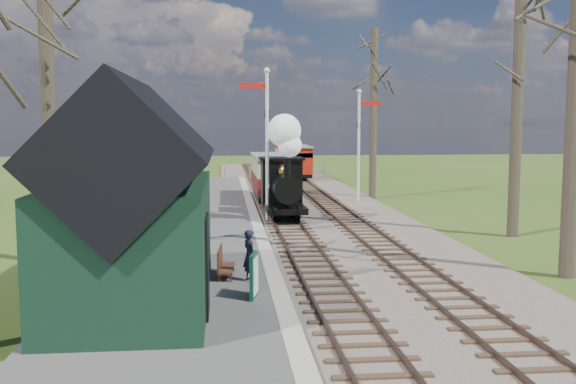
# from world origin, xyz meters

# --- Properties ---
(ground) EXTENTS (140.00, 140.00, 0.00)m
(ground) POSITION_xyz_m (0.00, 0.00, 0.00)
(ground) COLOR #354D18
(ground) RESTS_ON ground
(distant_hills) EXTENTS (114.40, 48.00, 22.02)m
(distant_hills) POSITION_xyz_m (1.40, 64.38, -16.21)
(distant_hills) COLOR #385B23
(distant_hills) RESTS_ON ground
(ballast_bed) EXTENTS (8.00, 60.00, 0.10)m
(ballast_bed) POSITION_xyz_m (1.30, 22.00, 0.05)
(ballast_bed) COLOR brown
(ballast_bed) RESTS_ON ground
(track_near) EXTENTS (1.60, 60.00, 0.15)m
(track_near) POSITION_xyz_m (0.00, 22.00, 0.10)
(track_near) COLOR brown
(track_near) RESTS_ON ground
(track_far) EXTENTS (1.60, 60.00, 0.15)m
(track_far) POSITION_xyz_m (2.60, 22.00, 0.10)
(track_far) COLOR brown
(track_far) RESTS_ON ground
(platform) EXTENTS (5.00, 44.00, 0.20)m
(platform) POSITION_xyz_m (-3.50, 14.00, 0.10)
(platform) COLOR #474442
(platform) RESTS_ON ground
(coping_strip) EXTENTS (0.40, 44.00, 0.21)m
(coping_strip) POSITION_xyz_m (-1.20, 14.00, 0.10)
(coping_strip) COLOR #B2AD9E
(coping_strip) RESTS_ON ground
(station_shed) EXTENTS (3.25, 6.30, 4.78)m
(station_shed) POSITION_xyz_m (-4.30, 4.00, 2.27)
(station_shed) COLOR black
(station_shed) RESTS_ON platform
(semaphore_near) EXTENTS (1.22, 0.24, 6.22)m
(semaphore_near) POSITION_xyz_m (-0.77, 16.00, 3.62)
(semaphore_near) COLOR silver
(semaphore_near) RESTS_ON ground
(semaphore_far) EXTENTS (1.22, 0.24, 5.72)m
(semaphore_far) POSITION_xyz_m (4.37, 22.00, 3.35)
(semaphore_far) COLOR silver
(semaphore_far) RESTS_ON ground
(bare_trees) EXTENTS (15.51, 22.39, 12.00)m
(bare_trees) POSITION_xyz_m (1.33, 10.10, 5.21)
(bare_trees) COLOR #382D23
(bare_trees) RESTS_ON ground
(fence_line) EXTENTS (12.60, 0.08, 1.00)m
(fence_line) POSITION_xyz_m (0.30, 36.00, 0.55)
(fence_line) COLOR slate
(fence_line) RESTS_ON ground
(locomotive) EXTENTS (1.68, 3.91, 4.19)m
(locomotive) POSITION_xyz_m (-0.01, 16.35, 1.95)
(locomotive) COLOR black
(locomotive) RESTS_ON ground
(coach) EXTENTS (1.95, 6.70, 2.06)m
(coach) POSITION_xyz_m (0.00, 22.41, 1.43)
(coach) COLOR black
(coach) RESTS_ON ground
(red_carriage_a) EXTENTS (1.85, 4.59, 1.95)m
(red_carriage_a) POSITION_xyz_m (2.60, 34.91, 1.37)
(red_carriage_a) COLOR black
(red_carriage_a) RESTS_ON ground
(red_carriage_b) EXTENTS (1.85, 4.59, 1.95)m
(red_carriage_b) POSITION_xyz_m (2.60, 40.41, 1.37)
(red_carriage_b) COLOR black
(red_carriage_b) RESTS_ON ground
(sign_board) EXTENTS (0.22, 0.68, 0.99)m
(sign_board) POSITION_xyz_m (-1.79, 4.12, 0.70)
(sign_board) COLOR #0E4330
(sign_board) RESTS_ON platform
(bench) EXTENTS (0.46, 1.30, 0.73)m
(bench) POSITION_xyz_m (-2.48, 6.16, 0.54)
(bench) COLOR #432618
(bench) RESTS_ON platform
(person) EXTENTS (0.46, 0.54, 1.26)m
(person) POSITION_xyz_m (-1.82, 5.67, 0.83)
(person) COLOR black
(person) RESTS_ON platform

